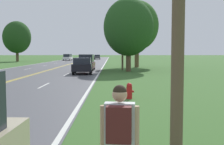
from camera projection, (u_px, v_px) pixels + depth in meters
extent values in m
cube|color=silver|center=(44.00, 85.00, 18.25)|extent=(0.12, 3.00, 0.00)
cube|color=silver|center=(67.00, 74.00, 27.22)|extent=(0.12, 3.00, 0.00)
cube|color=silver|center=(78.00, 69.00, 36.20)|extent=(0.12, 3.00, 0.00)
cube|color=silver|center=(85.00, 66.00, 45.18)|extent=(0.12, 3.00, 0.00)
cube|color=silver|center=(89.00, 63.00, 54.15)|extent=(0.12, 3.00, 0.00)
cube|color=silver|center=(93.00, 62.00, 63.13)|extent=(0.12, 3.00, 0.00)
cube|color=silver|center=(95.00, 61.00, 72.10)|extent=(0.12, 3.00, 0.00)
cube|color=silver|center=(97.00, 60.00, 81.08)|extent=(0.12, 3.00, 0.00)
cube|color=silver|center=(99.00, 59.00, 90.06)|extent=(0.12, 3.00, 0.00)
cube|color=silver|center=(100.00, 58.00, 99.03)|extent=(0.12, 3.00, 0.00)
cube|color=silver|center=(101.00, 58.00, 108.01)|extent=(0.12, 3.00, 0.00)
cube|color=silver|center=(0.00, 74.00, 27.23)|extent=(0.12, 3.00, 0.00)
cube|color=silver|center=(28.00, 69.00, 36.21)|extent=(0.12, 3.00, 0.00)
cube|color=silver|center=(45.00, 66.00, 45.18)|extent=(0.12, 3.00, 0.00)
cube|color=silver|center=(56.00, 63.00, 54.16)|extent=(0.12, 3.00, 0.00)
cube|color=silver|center=(64.00, 62.00, 63.14)|extent=(0.12, 3.00, 0.00)
cube|color=silver|center=(70.00, 61.00, 72.11)|extent=(0.12, 3.00, 0.00)
cube|color=silver|center=(75.00, 60.00, 81.09)|extent=(0.12, 3.00, 0.00)
cube|color=silver|center=(78.00, 59.00, 90.06)|extent=(0.12, 3.00, 0.00)
cube|color=silver|center=(82.00, 58.00, 99.04)|extent=(0.12, 3.00, 0.00)
cube|color=silver|center=(84.00, 58.00, 108.02)|extent=(0.12, 3.00, 0.00)
cube|color=silver|center=(120.00, 123.00, 4.13)|extent=(0.46, 0.23, 0.62)
sphere|color=tan|center=(120.00, 94.00, 4.10)|extent=(0.22, 0.22, 0.22)
sphere|color=#2D2319|center=(120.00, 92.00, 4.10)|extent=(0.21, 0.21, 0.21)
cylinder|color=tan|center=(103.00, 127.00, 4.16)|extent=(0.09, 0.09, 0.65)
cylinder|color=tan|center=(137.00, 128.00, 4.11)|extent=(0.09, 0.09, 0.65)
cube|color=#561E1E|center=(119.00, 125.00, 3.95)|extent=(0.37, 0.21, 0.52)
cylinder|color=red|center=(130.00, 93.00, 13.13)|extent=(0.28, 0.28, 0.56)
sphere|color=red|center=(130.00, 86.00, 13.10)|extent=(0.26, 0.26, 0.26)
cylinder|color=red|center=(133.00, 91.00, 13.12)|extent=(0.08, 0.10, 0.10)
cylinder|color=red|center=(126.00, 91.00, 13.12)|extent=(0.08, 0.10, 0.10)
cylinder|color=brown|center=(123.00, 40.00, 34.19)|extent=(0.24, 0.24, 7.21)
cube|color=brown|center=(123.00, 15.00, 33.97)|extent=(1.80, 0.12, 0.10)
cylinder|color=brown|center=(18.00, 55.00, 64.77)|extent=(0.64, 0.64, 2.89)
ellipsoid|color=#1E4219|center=(17.00, 37.00, 64.47)|extent=(6.37, 6.37, 7.33)
cylinder|color=brown|center=(137.00, 56.00, 40.15)|extent=(0.61, 0.61, 3.36)
ellipsoid|color=#2D5B23|center=(137.00, 25.00, 39.84)|extent=(6.14, 6.14, 7.06)
cylinder|color=brown|center=(129.00, 60.00, 31.56)|extent=(0.56, 0.56, 2.59)
ellipsoid|color=#234C1E|center=(129.00, 27.00, 31.29)|extent=(5.60, 5.60, 6.43)
cylinder|color=black|center=(91.00, 71.00, 26.87)|extent=(0.23, 0.80, 0.79)
cylinder|color=black|center=(73.00, 71.00, 26.79)|extent=(0.23, 0.80, 0.79)
cylinder|color=black|center=(92.00, 69.00, 29.31)|extent=(0.23, 0.80, 0.79)
cylinder|color=black|center=(76.00, 69.00, 29.24)|extent=(0.23, 0.80, 0.79)
cube|color=black|center=(83.00, 67.00, 28.03)|extent=(2.04, 4.04, 0.67)
cube|color=#1E232D|center=(83.00, 61.00, 27.99)|extent=(1.77, 2.84, 0.59)
cylinder|color=black|center=(93.00, 68.00, 32.29)|extent=(0.21, 0.62, 0.62)
cylinder|color=black|center=(79.00, 68.00, 32.31)|extent=(0.21, 0.62, 0.62)
cylinder|color=black|center=(94.00, 67.00, 34.72)|extent=(0.21, 0.62, 0.62)
cylinder|color=black|center=(82.00, 67.00, 34.74)|extent=(0.21, 0.62, 0.62)
cube|color=maroon|center=(87.00, 65.00, 33.49)|extent=(1.81, 3.95, 0.68)
cube|color=#1E232D|center=(87.00, 58.00, 33.43)|extent=(1.59, 2.77, 0.95)
cylinder|color=black|center=(66.00, 59.00, 74.84)|extent=(0.22, 0.69, 0.68)
cylinder|color=black|center=(72.00, 59.00, 74.78)|extent=(0.22, 0.69, 0.68)
cylinder|color=black|center=(64.00, 59.00, 71.88)|extent=(0.22, 0.69, 0.68)
cylinder|color=black|center=(70.00, 59.00, 71.83)|extent=(0.22, 0.69, 0.68)
cube|color=white|center=(68.00, 58.00, 73.31)|extent=(1.97, 4.84, 0.62)
cube|color=#1E232D|center=(68.00, 55.00, 73.26)|extent=(1.71, 3.40, 0.74)
cylinder|color=black|center=(100.00, 58.00, 81.79)|extent=(0.21, 0.65, 0.64)
cylinder|color=black|center=(95.00, 58.00, 81.78)|extent=(0.21, 0.65, 0.64)
cylinder|color=black|center=(100.00, 58.00, 84.36)|extent=(0.21, 0.65, 0.64)
cylinder|color=black|center=(95.00, 58.00, 84.35)|extent=(0.21, 0.65, 0.64)
cube|color=#47474C|center=(98.00, 57.00, 83.05)|extent=(1.80, 4.18, 0.66)
cube|color=#1E232D|center=(98.00, 55.00, 83.17)|extent=(1.57, 2.31, 0.46)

